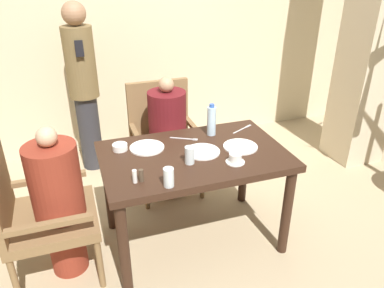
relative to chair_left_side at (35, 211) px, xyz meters
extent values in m
plane|color=tan|center=(1.06, 0.00, -0.52)|extent=(16.00, 16.00, 0.00)
cube|color=beige|center=(1.06, 1.81, 0.88)|extent=(8.00, 0.06, 2.80)
cube|color=beige|center=(3.11, 0.72, 0.83)|extent=(0.45, 0.45, 2.70)
cube|color=#331E14|center=(1.06, 0.00, 0.20)|extent=(1.26, 0.80, 0.05)
cylinder|color=#331E14|center=(0.49, -0.34, -0.17)|extent=(0.07, 0.07, 0.70)
cylinder|color=#331E14|center=(1.63, -0.34, -0.17)|extent=(0.07, 0.07, 0.70)
cylinder|color=#331E14|center=(0.49, 0.34, -0.17)|extent=(0.07, 0.07, 0.70)
cylinder|color=#331E14|center=(1.63, 0.34, -0.17)|extent=(0.07, 0.07, 0.70)
cube|color=brown|center=(0.09, 0.00, -0.09)|extent=(0.56, 0.56, 0.07)
cube|color=brown|center=(0.09, 0.26, 0.06)|extent=(0.50, 0.04, 0.04)
cube|color=brown|center=(0.09, -0.26, 0.06)|extent=(0.50, 0.04, 0.04)
cylinder|color=brown|center=(0.34, 0.25, -0.32)|extent=(0.04, 0.04, 0.39)
cylinder|color=brown|center=(0.34, -0.25, -0.32)|extent=(0.04, 0.04, 0.39)
cylinder|color=brown|center=(-0.16, 0.25, -0.32)|extent=(0.04, 0.04, 0.39)
cylinder|color=brown|center=(-0.16, -0.25, -0.32)|extent=(0.04, 0.04, 0.39)
cylinder|color=maroon|center=(0.15, 0.00, -0.29)|extent=(0.24, 0.24, 0.46)
cylinder|color=maroon|center=(0.15, 0.00, 0.19)|extent=(0.32, 0.32, 0.49)
sphere|color=tan|center=(0.15, 0.00, 0.49)|extent=(0.12, 0.12, 0.12)
cube|color=brown|center=(1.06, 0.74, -0.09)|extent=(0.56, 0.56, 0.07)
cube|color=brown|center=(1.06, 1.00, 0.19)|extent=(0.56, 0.05, 0.50)
cube|color=brown|center=(1.32, 0.74, 0.06)|extent=(0.04, 0.50, 0.04)
cube|color=brown|center=(0.80, 0.74, 0.06)|extent=(0.04, 0.50, 0.04)
cylinder|color=brown|center=(1.31, 0.49, -0.32)|extent=(0.04, 0.04, 0.39)
cylinder|color=brown|center=(0.81, 0.49, -0.32)|extent=(0.04, 0.04, 0.39)
cylinder|color=brown|center=(1.31, 0.99, -0.32)|extent=(0.04, 0.04, 0.39)
cylinder|color=brown|center=(0.81, 0.99, -0.32)|extent=(0.04, 0.04, 0.39)
cylinder|color=#5B1419|center=(1.06, 0.68, -0.29)|extent=(0.24, 0.24, 0.46)
cylinder|color=#5B1419|center=(1.06, 0.68, 0.19)|extent=(0.32, 0.32, 0.50)
sphere|color=tan|center=(1.06, 0.68, 0.51)|extent=(0.13, 0.13, 0.13)
cylinder|color=#2D2D33|center=(0.45, 1.39, -0.14)|extent=(0.21, 0.21, 0.76)
cylinder|color=brown|center=(0.45, 1.39, 0.56)|extent=(0.27, 0.27, 0.65)
sphere|color=#997051|center=(0.45, 1.39, 0.99)|extent=(0.21, 0.21, 0.21)
cube|color=black|center=(0.45, 1.23, 0.73)|extent=(0.07, 0.01, 0.14)
cylinder|color=white|center=(1.12, -0.01, 0.23)|extent=(0.24, 0.24, 0.01)
cylinder|color=white|center=(1.40, -0.03, 0.23)|extent=(0.24, 0.24, 0.01)
cylinder|color=white|center=(0.77, 0.17, 0.23)|extent=(0.24, 0.24, 0.01)
cylinder|color=white|center=(1.27, -0.21, 0.23)|extent=(0.13, 0.13, 0.01)
cylinder|color=white|center=(1.27, -0.21, 0.26)|extent=(0.08, 0.08, 0.06)
cylinder|color=white|center=(0.59, 0.21, 0.25)|extent=(0.10, 0.10, 0.04)
cylinder|color=silver|center=(1.28, 0.24, 0.34)|extent=(0.07, 0.07, 0.22)
cylinder|color=#3359B2|center=(1.28, 0.24, 0.46)|extent=(0.04, 0.04, 0.02)
cylinder|color=silver|center=(0.79, -0.34, 0.29)|extent=(0.06, 0.06, 0.12)
cylinder|color=silver|center=(0.99, -0.12, 0.29)|extent=(0.06, 0.06, 0.12)
cylinder|color=white|center=(0.61, -0.24, 0.27)|extent=(0.03, 0.03, 0.08)
cylinder|color=#4C3D2D|center=(0.65, -0.24, 0.27)|extent=(0.03, 0.03, 0.08)
cube|color=silver|center=(1.06, 0.24, 0.23)|extent=(0.17, 0.10, 0.00)
cube|color=silver|center=(1.14, 0.19, 0.23)|extent=(0.04, 0.04, 0.00)
cube|color=silver|center=(1.53, 0.24, 0.23)|extent=(0.17, 0.09, 0.00)
cube|color=silver|center=(1.62, 0.28, 0.23)|extent=(0.06, 0.04, 0.00)
camera|label=1|loc=(0.32, -2.13, 1.44)|focal=35.00mm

